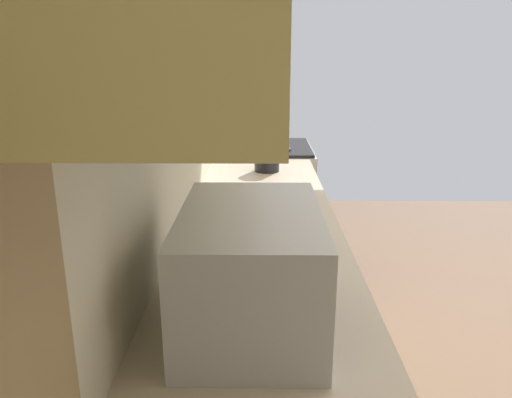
# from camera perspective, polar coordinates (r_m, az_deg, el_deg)

# --- Properties ---
(wall_back) EXTENTS (4.24, 0.12, 2.56)m
(wall_back) POSITION_cam_1_polar(r_m,az_deg,el_deg) (1.87, -10.61, 8.05)
(wall_back) COLOR beige
(wall_back) RESTS_ON ground_plane
(counter_run) EXTENTS (3.25, 0.62, 0.91)m
(counter_run) POSITION_cam_1_polar(r_m,az_deg,el_deg) (1.76, 0.38, -21.66)
(counter_run) COLOR #D1BD6F
(counter_run) RESTS_ON ground_plane
(oven_range) EXTENTS (0.70, 0.67, 1.09)m
(oven_range) POSITION_cam_1_polar(r_m,az_deg,el_deg) (3.52, 1.05, -1.12)
(oven_range) COLOR #B7BABF
(oven_range) RESTS_ON ground_plane
(microwave) EXTENTS (0.52, 0.34, 0.29)m
(microwave) POSITION_cam_1_polar(r_m,az_deg,el_deg) (1.18, -0.50, -8.02)
(microwave) COLOR #B7BABF
(microwave) RESTS_ON counter_run
(bowl) EXTENTS (0.13, 0.13, 0.05)m
(bowl) POSITION_cam_1_polar(r_m,az_deg,el_deg) (2.09, 1.48, -0.17)
(bowl) COLOR silver
(bowl) RESTS_ON counter_run
(kettle) EXTENTS (0.19, 0.14, 0.19)m
(kettle) POSITION_cam_1_polar(r_m,az_deg,el_deg) (2.73, 1.29, 5.03)
(kettle) COLOR black
(kettle) RESTS_ON counter_run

